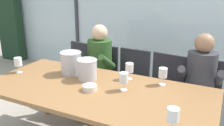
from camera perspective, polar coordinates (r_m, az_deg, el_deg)
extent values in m
plane|color=#9E9384|center=(3.48, 4.80, -10.88)|extent=(14.00, 14.00, 0.00)
cube|color=silver|center=(4.20, 11.46, 12.58)|extent=(7.40, 0.03, 2.60)
cube|color=#38383D|center=(4.89, -8.34, 13.52)|extent=(0.06, 0.06, 2.60)
cube|color=#477A38|center=(7.22, 17.61, 9.93)|extent=(13.40, 2.40, 1.48)
cube|color=#1E3823|center=(5.89, -23.33, 13.07)|extent=(0.56, 0.20, 2.60)
cube|color=olive|center=(2.35, -3.79, -6.36)|extent=(2.20, 1.02, 0.04)
cylinder|color=olive|center=(3.35, -15.20, -6.08)|extent=(0.07, 0.07, 0.70)
cube|color=#232328|center=(3.53, -8.76, -2.77)|extent=(0.49, 0.49, 0.03)
cube|color=#232328|center=(3.60, -6.84, 1.48)|extent=(0.42, 0.09, 0.42)
cylinder|color=#232328|center=(3.62, -12.86, -6.38)|extent=(0.04, 0.04, 0.42)
cylinder|color=#232328|center=(3.38, -8.28, -7.95)|extent=(0.04, 0.04, 0.42)
cylinder|color=#232328|center=(3.87, -8.86, -4.47)|extent=(0.04, 0.04, 0.42)
cylinder|color=#232328|center=(3.64, -4.35, -5.78)|extent=(0.04, 0.04, 0.42)
cube|color=#232328|center=(3.33, -3.32, -3.95)|extent=(0.46, 0.46, 0.03)
cube|color=#232328|center=(3.42, -1.88, 0.67)|extent=(0.42, 0.05, 0.42)
cylinder|color=#232328|center=(3.36, -7.65, -8.11)|extent=(0.04, 0.04, 0.42)
cylinder|color=#232328|center=(3.19, -1.72, -9.40)|extent=(0.04, 0.04, 0.42)
cylinder|color=#232328|center=(3.65, -4.58, -5.71)|extent=(0.04, 0.04, 0.42)
cylinder|color=#232328|center=(3.50, 0.96, -6.75)|extent=(0.04, 0.04, 0.42)
cube|color=#232328|center=(3.16, 3.81, -5.24)|extent=(0.46, 0.46, 0.03)
cube|color=#232328|center=(3.25, 5.41, -0.38)|extent=(0.42, 0.06, 0.42)
cylinder|color=#232328|center=(3.18, -0.90, -9.49)|extent=(0.04, 0.04, 0.42)
cylinder|color=#232328|center=(3.03, 5.45, -11.08)|extent=(0.04, 0.04, 0.42)
cylinder|color=#232328|center=(3.48, 2.24, -6.92)|extent=(0.04, 0.04, 0.42)
cylinder|color=#232328|center=(3.35, 8.11, -8.21)|extent=(0.04, 0.04, 0.42)
cube|color=#232328|center=(3.01, 11.44, -6.81)|extent=(0.49, 0.49, 0.03)
cube|color=#232328|center=(3.10, 13.14, -1.73)|extent=(0.42, 0.09, 0.42)
cylinder|color=#232328|center=(3.03, 6.37, -11.18)|extent=(0.04, 0.04, 0.42)
cylinder|color=#232328|center=(2.90, 13.20, -13.02)|extent=(0.04, 0.04, 0.42)
cylinder|color=#232328|center=(3.33, 9.44, -8.40)|extent=(0.04, 0.04, 0.42)
cylinder|color=#232328|center=(3.22, 15.68, -9.91)|extent=(0.04, 0.04, 0.42)
cube|color=#232328|center=(2.95, 19.46, -8.14)|extent=(0.48, 0.48, 0.03)
cube|color=#232328|center=(3.04, 20.71, -2.86)|extent=(0.42, 0.07, 0.42)
cylinder|color=#232328|center=(2.92, 14.44, -12.87)|extent=(0.04, 0.04, 0.42)
cylinder|color=#232328|center=(3.25, 16.46, -9.72)|extent=(0.04, 0.04, 0.42)
cylinder|color=#232328|center=(3.19, 23.14, -11.01)|extent=(0.04, 0.04, 0.42)
cylinder|color=#2D5123|center=(3.24, -2.85, 0.95)|extent=(0.35, 0.35, 0.52)
sphere|color=#DBAD89|center=(3.15, -2.95, 7.10)|extent=(0.21, 0.21, 0.21)
cube|color=#47423D|center=(3.23, -6.11, -4.11)|extent=(0.17, 0.41, 0.13)
cube|color=#47423D|center=(3.13, -3.48, -4.79)|extent=(0.17, 0.41, 0.13)
cylinder|color=#47423D|center=(3.19, -8.17, -9.33)|extent=(0.10, 0.10, 0.45)
cylinder|color=#47423D|center=(3.09, -5.55, -10.20)|extent=(0.10, 0.10, 0.45)
cylinder|color=#2D5123|center=(3.25, -6.82, 1.37)|extent=(0.11, 0.33, 0.26)
cylinder|color=#2D5123|center=(3.04, -1.18, 0.28)|extent=(0.11, 0.33, 0.26)
cylinder|color=#38383D|center=(2.88, 20.06, -2.48)|extent=(0.35, 0.35, 0.52)
sphere|color=#936B4C|center=(2.78, 20.85, 4.37)|extent=(0.21, 0.21, 0.21)
cube|color=#47423D|center=(2.80, 17.46, -8.62)|extent=(0.16, 0.41, 0.13)
cube|color=#47423D|center=(2.80, 21.16, -9.05)|extent=(0.16, 0.41, 0.13)
cylinder|color=#38383D|center=(2.77, 16.10, -2.34)|extent=(0.11, 0.33, 0.26)
cylinder|color=#38383D|center=(2.76, 23.94, -3.26)|extent=(0.11, 0.33, 0.26)
cylinder|color=#B7B7BC|center=(2.53, -5.82, -1.53)|extent=(0.20, 0.20, 0.21)
torus|color=silver|center=(2.50, -5.90, 0.74)|extent=(0.21, 0.21, 0.01)
cylinder|color=#B7B7BC|center=(2.70, -9.56, -0.01)|extent=(0.23, 0.23, 0.24)
torus|color=silver|center=(2.67, -9.70, 2.44)|extent=(0.23, 0.23, 0.01)
cylinder|color=silver|center=(2.30, -5.23, -5.76)|extent=(0.14, 0.14, 0.05)
cylinder|color=silver|center=(2.30, 2.75, -6.32)|extent=(0.07, 0.07, 0.00)
cylinder|color=silver|center=(2.28, 2.76, -5.42)|extent=(0.01, 0.01, 0.07)
cylinder|color=silver|center=(2.25, 2.79, -3.45)|extent=(0.08, 0.08, 0.09)
cylinder|color=#E0D184|center=(2.26, 2.78, -4.07)|extent=(0.07, 0.07, 0.04)
cylinder|color=silver|center=(1.75, 13.89, -14.09)|extent=(0.01, 0.01, 0.07)
cylinder|color=silver|center=(1.70, 14.11, -11.67)|extent=(0.08, 0.08, 0.09)
cylinder|color=#E0D184|center=(1.72, 14.04, -12.45)|extent=(0.07, 0.07, 0.04)
cylinder|color=silver|center=(2.56, 4.05, -3.71)|extent=(0.07, 0.07, 0.00)
cylinder|color=silver|center=(2.54, 4.07, -2.88)|extent=(0.01, 0.01, 0.07)
cylinder|color=silver|center=(2.51, 4.11, -1.08)|extent=(0.08, 0.08, 0.09)
cylinder|color=silver|center=(2.47, 11.66, -4.94)|extent=(0.07, 0.07, 0.00)
cylinder|color=silver|center=(2.45, 11.72, -4.09)|extent=(0.01, 0.01, 0.07)
cylinder|color=silver|center=(2.42, 11.85, -2.23)|extent=(0.08, 0.08, 0.09)
cylinder|color=#E0D184|center=(2.43, 11.81, -2.82)|extent=(0.07, 0.07, 0.04)
cylinder|color=silver|center=(2.93, -20.88, -2.03)|extent=(0.07, 0.07, 0.00)
cylinder|color=silver|center=(2.91, -20.96, -1.30)|extent=(0.01, 0.01, 0.07)
cylinder|color=silver|center=(2.89, -21.15, 0.29)|extent=(0.08, 0.08, 0.09)
cylinder|color=#E0D184|center=(2.90, -21.09, -0.21)|extent=(0.07, 0.07, 0.04)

